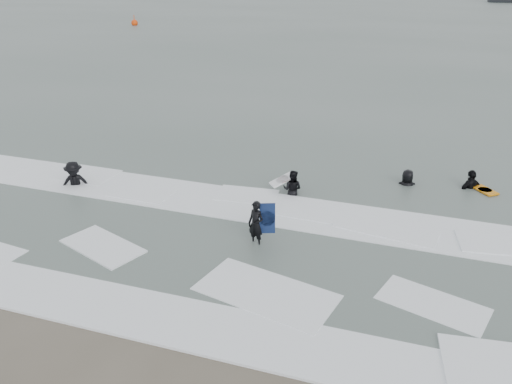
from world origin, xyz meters
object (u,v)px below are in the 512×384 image
(surfer_wading, at_px, (292,195))
(surfer_centre, at_px, (256,245))
(buoy, at_px, (135,23))
(surfer_right_near, at_px, (470,189))
(surfer_breaker, at_px, (76,187))
(surfer_right_far, at_px, (407,186))

(surfer_wading, bearing_deg, surfer_centre, 91.42)
(surfer_wading, bearing_deg, buoy, -51.08)
(surfer_centre, height_order, surfer_right_near, surfer_right_near)
(surfer_breaker, bearing_deg, surfer_wading, -13.65)
(surfer_breaker, relative_size, surfer_right_far, 1.05)
(surfer_centre, relative_size, surfer_right_far, 0.82)
(surfer_right_near, relative_size, buoy, 1.16)
(surfer_breaker, height_order, surfer_right_far, surfer_breaker)
(surfer_breaker, relative_size, buoy, 1.15)
(surfer_wading, height_order, surfer_right_far, surfer_right_far)
(surfer_breaker, bearing_deg, buoy, 91.86)
(surfer_centre, height_order, buoy, buoy)
(surfer_right_near, bearing_deg, buoy, -88.87)
(surfer_right_far, bearing_deg, surfer_wading, 19.93)
(surfer_wading, xyz_separation_m, buoy, (-39.82, 53.58, 0.42))
(surfer_centre, bearing_deg, surfer_right_near, 66.66)
(surfer_right_far, relative_size, buoy, 1.09)
(surfer_wading, height_order, buoy, buoy)
(surfer_centre, xyz_separation_m, surfer_breaker, (-8.16, 1.96, 0.00))
(surfer_wading, bearing_deg, surfer_right_far, -147.72)
(surfer_breaker, bearing_deg, surfer_right_far, -8.03)
(surfer_right_far, distance_m, buoy, 67.46)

